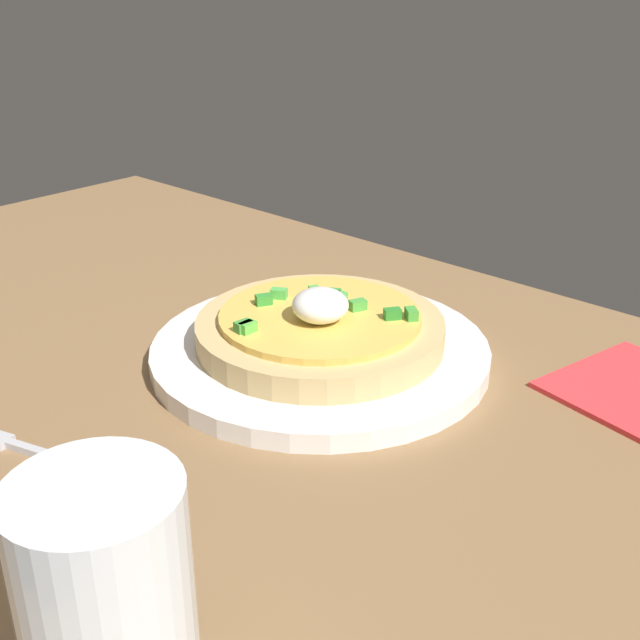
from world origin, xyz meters
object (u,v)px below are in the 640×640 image
Objects in this scene: pizza at (320,328)px; fork at (28,450)px; cup_near at (106,597)px; plate at (320,352)px.

pizza is 23.05cm from fork.
cup_near is 0.93× the size of fork.
cup_near reaches higher than pizza.
fork is (5.21, 22.34, -0.51)cm from plate.
plate is 2.43× the size of fork.
pizza is at bearing 132.54° from plate.
plate is 1.37× the size of pizza.
cup_near reaches higher than plate.
cup_near reaches higher than fork.
cup_near is (-13.81, 28.76, 1.66)cm from pizza.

